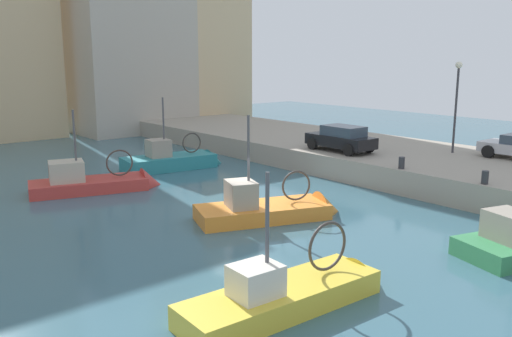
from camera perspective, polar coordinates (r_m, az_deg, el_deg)
The scene contains 11 objects.
water_surface at distance 22.02m, azimuth -0.50°, elevation -4.77°, with size 80.00×80.00×0.00m, color #386070.
quay_wall at distance 30.31m, azimuth 16.51°, elevation 0.50°, with size 9.00×56.00×1.20m, color #9E9384.
fishing_boat_teal at distance 31.11m, azimuth -8.58°, elevation 0.23°, with size 6.17×2.84×4.97m.
fishing_boat_orange at distance 21.36m, azimuth 1.77°, elevation -4.97°, with size 6.22×3.89×5.04m.
fishing_boat_red at distance 26.79m, azimuth -16.44°, elevation -1.93°, with size 6.40×3.60×4.80m.
fishing_boat_yellow at distance 14.23m, azimuth 3.93°, elevation -13.96°, with size 6.43×2.10×4.37m.
parked_car_black at distance 29.68m, azimuth 9.03°, elevation 3.19°, with size 1.92×3.96×1.41m.
mooring_bollard_mid at distance 23.68m, azimuth 23.12°, elevation -0.87°, with size 0.28×0.28×0.55m, color #2D2D33.
mooring_bollard_north at distance 25.67m, azimuth 15.19°, elevation 0.59°, with size 0.28×0.28×0.55m, color #2D2D33.
quay_streetlamp at distance 30.45m, azimuth 20.54°, elevation 7.62°, with size 0.36×0.36×4.83m.
waterfront_building_east at distance 47.57m, azimuth -13.46°, elevation 12.03°, with size 9.76×7.58×13.43m.
Camera 1 is at (-13.43, -16.28, 6.28)m, focal length 37.72 mm.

